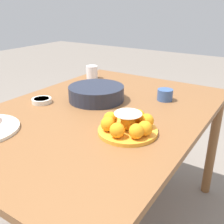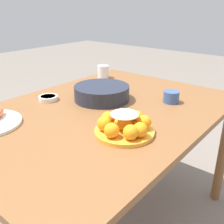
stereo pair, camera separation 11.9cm
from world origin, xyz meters
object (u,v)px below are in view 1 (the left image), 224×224
at_px(cake_plate, 128,125).
at_px(cup_near, 165,95).
at_px(sauce_bowl, 42,100).
at_px(serving_bowl, 96,93).
at_px(cup_far, 92,72).
at_px(dining_table, 100,126).

bearing_deg(cake_plate, cup_near, 3.23).
bearing_deg(cup_near, sauce_bowl, 126.50).
bearing_deg(sauce_bowl, serving_bowl, -48.83).
relative_size(cake_plate, serving_bowl, 0.82).
bearing_deg(serving_bowl, sauce_bowl, 131.17).
bearing_deg(cake_plate, cup_far, 46.87).
height_order(dining_table, cake_plate, cake_plate).
distance_m(dining_table, cake_plate, 0.31).
xyz_separation_m(serving_bowl, cup_near, (0.20, -0.32, -0.01)).
bearing_deg(cup_near, dining_table, 144.29).
xyz_separation_m(sauce_bowl, cup_far, (0.54, 0.07, 0.03)).
bearing_deg(cake_plate, dining_table, 60.22).
height_order(sauce_bowl, cup_near, cup_near).
bearing_deg(serving_bowl, cup_far, 40.15).
bearing_deg(cup_far, dining_table, -139.48).
bearing_deg(cake_plate, serving_bowl, 54.12).
xyz_separation_m(serving_bowl, sauce_bowl, (-0.19, 0.22, -0.03)).
bearing_deg(dining_table, cup_far, 40.52).
relative_size(dining_table, serving_bowl, 4.64).
relative_size(cup_near, cup_far, 0.94).
bearing_deg(cake_plate, sauce_bowl, 84.62).
bearing_deg(sauce_bowl, cup_far, 7.53).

